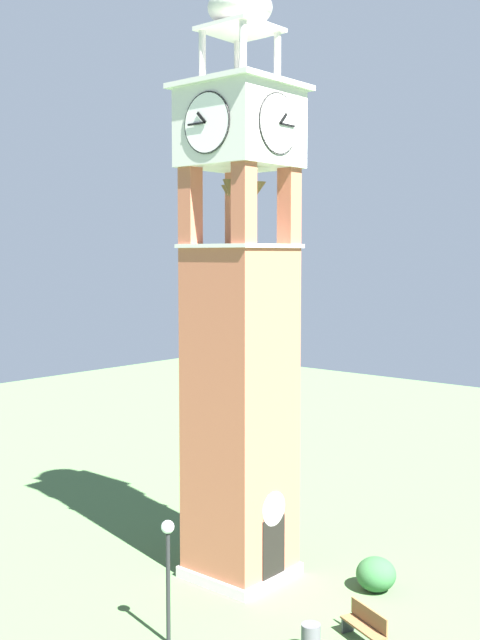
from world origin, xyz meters
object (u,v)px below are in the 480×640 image
Objects in this scene: lamp_post at (168,557)px; clock_tower at (240,334)px; trash_bin at (311,639)px; park_bench at (365,626)px.

clock_tower is at bearing 17.41° from lamp_post.
clock_tower reaches higher than lamp_post.
lamp_post is 4.29× the size of trash_bin.
clock_tower reaches higher than park_bench.
trash_bin is at bearing -118.95° from clock_tower.
park_bench reaches higher than trash_bin.
clock_tower is at bearing 77.88° from park_bench.
lamp_post reaches higher than trash_bin.
clock_tower is 11.57× the size of park_bench.
trash_bin is (-1.44, 0.79, -0.08)m from park_bench.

